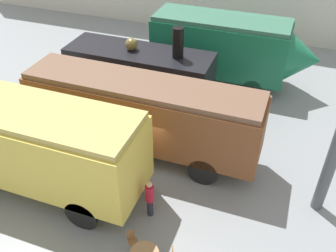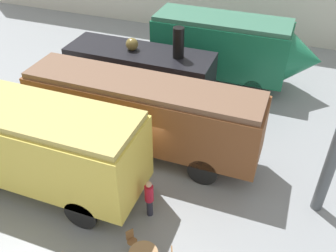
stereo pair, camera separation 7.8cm
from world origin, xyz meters
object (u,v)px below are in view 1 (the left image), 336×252
passenger_coach_vintage (35,142)px  passenger_coach_wooden (142,111)px  steam_locomotive (140,72)px  visitor_person (150,197)px  streamlined_locomotive (232,47)px  cafe_chair_0 (132,239)px

passenger_coach_vintage → passenger_coach_wooden: bearing=49.5°
passenger_coach_wooden → steam_locomotive: bearing=115.1°
passenger_coach_wooden → passenger_coach_vintage: size_ratio=1.21×
steam_locomotive → passenger_coach_vintage: size_ratio=0.89×
visitor_person → passenger_coach_vintage: bearing=-179.2°
steam_locomotive → passenger_coach_vintage: (-1.23, -7.27, 0.43)m
streamlined_locomotive → steam_locomotive: size_ratio=1.23×
steam_locomotive → visitor_person: 8.06m
streamlined_locomotive → cafe_chair_0: streamlined_locomotive is taller
steam_locomotive → cafe_chair_0: size_ratio=8.84×
passenger_coach_vintage → steam_locomotive: bearing=80.4°
steam_locomotive → cafe_chair_0: 9.60m
steam_locomotive → passenger_coach_wooden: 4.17m
streamlined_locomotive → passenger_coach_vintage: 12.46m
passenger_coach_vintage → streamlined_locomotive: bearing=65.1°
passenger_coach_vintage → visitor_person: 4.92m
streamlined_locomotive → passenger_coach_vintage: passenger_coach_vintage is taller
steam_locomotive → cafe_chair_0: bearing=-68.5°
streamlined_locomotive → cafe_chair_0: bearing=-92.4°
steam_locomotive → passenger_coach_vintage: steam_locomotive is taller
steam_locomotive → passenger_coach_wooden: steam_locomotive is taller
streamlined_locomotive → steam_locomotive: (-4.02, -4.03, -0.34)m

